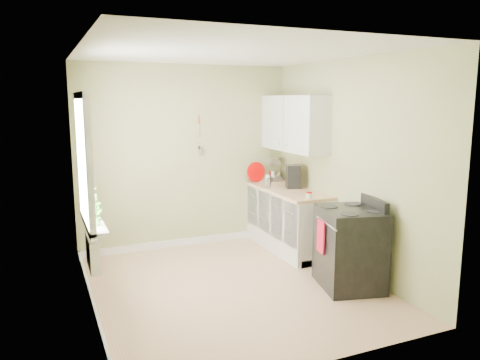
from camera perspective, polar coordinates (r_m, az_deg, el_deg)
name	(u,v)px	position (r m, az deg, el deg)	size (l,w,h in m)	color
floor	(233,288)	(5.69, -0.89, -12.99)	(3.20, 3.60, 0.02)	tan
ceiling	(232,51)	(5.27, -0.98, 15.42)	(3.20, 3.60, 0.02)	white
wall_back	(186,157)	(7.00, -6.61, 2.81)	(3.20, 0.02, 2.70)	tan
wall_left	(84,185)	(4.93, -18.48, -0.55)	(0.02, 3.60, 2.70)	tan
wall_right	(349,167)	(6.10, 13.18, 1.60)	(0.02, 3.60, 2.70)	tan
base_cabinets	(288,220)	(6.94, 5.89, -4.93)	(0.60, 1.60, 0.87)	white
countertop	(288,190)	(6.84, 5.88, -1.25)	(0.64, 1.60, 0.04)	#DFB288
upper_cabinets	(294,123)	(6.87, 6.60, 6.87)	(0.35, 1.40, 0.80)	white
window	(83,161)	(5.20, -18.60, 2.19)	(0.06, 1.14, 1.44)	white
window_sill	(94,222)	(5.33, -17.43, -4.91)	(0.18, 1.14, 0.04)	white
radiator	(93,253)	(5.37, -17.51, -8.47)	(0.12, 0.50, 0.35)	white
wall_utensils	(199,142)	(7.01, -5.01, 4.61)	(0.02, 0.14, 0.58)	#DFB288
stove	(350,247)	(5.69, 13.25, -8.01)	(0.84, 0.90, 1.06)	black
stand_mixer	(272,170)	(7.50, 3.94, 1.26)	(0.22, 0.35, 0.41)	#B2B2B7
kettle	(267,181)	(6.87, 3.36, -0.14)	(0.20, 0.12, 0.20)	silver
coffee_maker	(293,177)	(6.90, 6.49, 0.37)	(0.26, 0.27, 0.34)	black
red_tray	(256,172)	(7.36, 1.98, 0.98)	(0.31, 0.31, 0.02)	#C90604
jar	(309,195)	(6.19, 8.40, -1.86)	(0.08, 0.08, 0.09)	beige
plant_a	(96,213)	(5.07, -17.12, -3.81)	(0.15, 0.10, 0.28)	#2B631F
plant_b	(93,206)	(5.38, -17.50, -3.06)	(0.15, 0.12, 0.28)	#2B631F
plant_c	(92,202)	(5.48, -17.64, -2.54)	(0.19, 0.19, 0.33)	#2B631F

